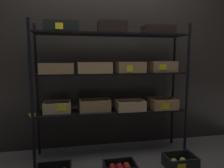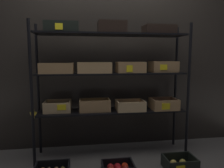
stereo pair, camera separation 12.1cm
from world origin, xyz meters
TOP-DOWN VIEW (x-y plane):
  - ground_plane at (0.00, 0.00)m, footprint 10.00×10.00m
  - storefront_wall at (0.00, 0.37)m, footprint 4.15×0.12m
  - display_rack at (-0.01, -0.01)m, footprint 1.86×0.37m
  - crate_ground_apple_red at (-0.00, -0.43)m, footprint 0.33×0.24m
  - crate_ground_apple_gold at (0.66, -0.45)m, footprint 0.33×0.24m

SIDE VIEW (x-z plane):
  - ground_plane at x=0.00m, z-range 0.00..0.00m
  - crate_ground_apple_red at x=0.00m, z-range -0.01..0.09m
  - crate_ground_apple_gold at x=0.66m, z-range -0.02..0.12m
  - display_rack at x=-0.01m, z-range 0.20..1.78m
  - storefront_wall at x=0.00m, z-range 0.00..2.84m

